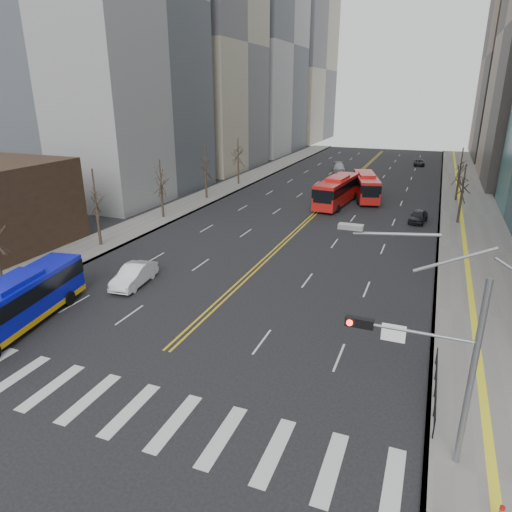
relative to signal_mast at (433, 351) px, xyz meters
The scene contains 17 objects.
ground 14.73m from the signal_mast, behind, with size 220.00×220.00×0.00m, color black.
sidewalk_right 43.43m from the signal_mast, 85.04° to the left, with size 7.00×130.00×0.15m, color slate.
sidewalk_left 52.80m from the signal_mast, 125.14° to the left, with size 5.00×130.00×0.15m, color slate.
crosswalk 14.73m from the signal_mast, behind, with size 26.70×4.00×0.01m.
centerline 54.98m from the signal_mast, 104.56° to the left, with size 0.55×100.00×0.01m.
office_towers 70.52m from the signal_mast, 101.59° to the left, with size 83.00×134.00×58.00m.
signal_mast is the anchor object (origin of this frame).
pedestrian_railing 5.71m from the signal_mast, 82.40° to the left, with size 0.06×6.06×1.02m.
bollards 5.43m from the signal_mast, 40.86° to the right, with size 2.87×3.17×0.78m.
street_trees 38.71m from the signal_mast, 122.76° to the left, with size 35.20×47.20×7.60m.
blue_bus 24.05m from the signal_mast, behind, with size 4.31×11.55×3.31m.
red_bus_near 43.78m from the signal_mast, 106.38° to the left, with size 3.72×11.95×3.72m.
red_bus_far 48.06m from the signal_mast, 101.27° to the left, with size 5.29×11.34×3.51m.
car_white 23.87m from the signal_mast, 153.94° to the left, with size 1.67×4.78×1.58m, color white.
car_dark_mid 37.31m from the signal_mast, 92.99° to the left, with size 1.64×4.08×1.39m, color black.
car_silver 71.07m from the signal_mast, 104.39° to the left, with size 2.11×5.20×1.51m, color #A0A1A6.
car_dark_far 81.50m from the signal_mast, 92.84° to the left, with size 1.95×4.23×1.18m, color black.
Camera 1 is at (13.03, -14.14, 13.94)m, focal length 32.00 mm.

